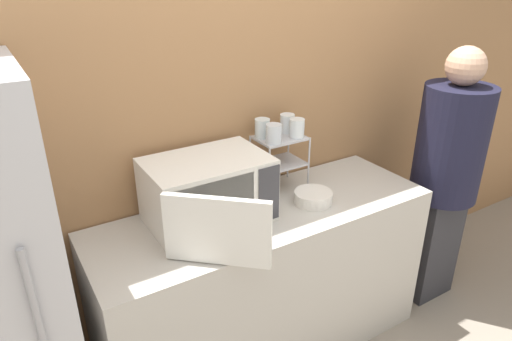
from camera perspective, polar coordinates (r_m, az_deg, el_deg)
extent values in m
cube|color=#9E7047|center=(2.43, -3.15, 6.66)|extent=(8.00, 0.06, 2.60)
cube|color=#B7B2A8|center=(2.57, 1.12, -13.78)|extent=(1.80, 0.61, 0.90)
cube|color=silver|center=(2.19, -6.06, -2.41)|extent=(0.57, 0.38, 0.32)
cube|color=#B7B2A8|center=(2.02, -5.33, -4.88)|extent=(0.41, 0.01, 0.27)
cube|color=#333338|center=(2.14, 1.64, -2.99)|extent=(0.11, 0.01, 0.28)
cube|color=silver|center=(1.87, -4.88, -7.54)|extent=(0.35, 0.32, 0.30)
cylinder|color=#B2B2B7|center=(2.35, 1.69, -0.52)|extent=(0.01, 0.01, 0.30)
cylinder|color=#B2B2B7|center=(2.49, 6.61, 0.80)|extent=(0.01, 0.01, 0.30)
cylinder|color=#B2B2B7|center=(2.50, -0.73, 1.07)|extent=(0.01, 0.01, 0.30)
cylinder|color=#B2B2B7|center=(2.63, 4.04, 2.24)|extent=(0.01, 0.01, 0.30)
cube|color=#B2B2B7|center=(2.49, 2.93, 0.94)|extent=(0.25, 0.19, 0.01)
cube|color=#B2B2B7|center=(2.43, 3.00, 4.09)|extent=(0.25, 0.19, 0.01)
cylinder|color=silver|center=(2.33, 2.23, 4.63)|extent=(0.08, 0.08, 0.10)
cylinder|color=silver|center=(2.49, 3.94, 5.92)|extent=(0.08, 0.08, 0.10)
cylinder|color=silver|center=(2.42, 5.13, 5.31)|extent=(0.08, 0.08, 0.10)
cylinder|color=silver|center=(2.41, 0.80, 5.32)|extent=(0.08, 0.08, 0.10)
cylinder|color=silver|center=(2.42, 7.13, -3.91)|extent=(0.11, 0.11, 0.01)
cylinder|color=silver|center=(2.40, 7.16, -3.34)|extent=(0.20, 0.20, 0.06)
cube|color=#2D2D33|center=(3.23, 21.11, -8.66)|extent=(0.32, 0.20, 0.73)
cylinder|color=black|center=(2.92, 23.20, 3.14)|extent=(0.40, 0.40, 0.69)
sphere|color=tan|center=(2.80, 24.75, 11.78)|extent=(0.22, 0.22, 0.22)
cylinder|color=#99999E|center=(1.71, -25.35, -17.44)|extent=(0.02, 0.02, 0.62)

